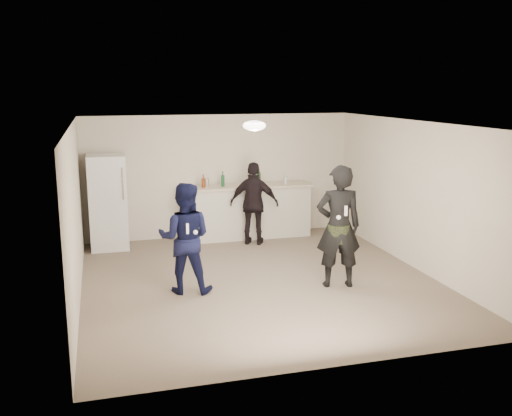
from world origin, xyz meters
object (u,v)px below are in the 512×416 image
object	(u,v)px
fridge	(108,202)
man	(185,238)
spectator	(254,204)
counter	(246,212)
woman	(338,226)
shaker	(207,182)

from	to	relation	value
fridge	man	size ratio (longest dim) A/B	1.08
man	spectator	xyz separation A→B (m)	(1.70, 2.31, -0.02)
counter	spectator	distance (m)	0.61
woman	spectator	xyz separation A→B (m)	(-0.61, 2.68, -0.14)
woman	spectator	distance (m)	2.75
woman	shaker	bearing A→B (deg)	-56.03
shaker	spectator	xyz separation A→B (m)	(0.82, -0.61, -0.36)
fridge	shaker	bearing A→B (deg)	4.31
man	woman	world-z (taller)	woman
man	counter	bearing A→B (deg)	-103.55
woman	spectator	world-z (taller)	woman
shaker	spectator	size ratio (longest dim) A/B	0.10
fridge	woman	xyz separation A→B (m)	(3.37, -3.15, 0.05)
fridge	woman	bearing A→B (deg)	-43.07
counter	woman	distance (m)	3.31
fridge	spectator	bearing A→B (deg)	-9.62
fridge	spectator	distance (m)	2.80
man	woman	bearing A→B (deg)	-172.15
shaker	man	size ratio (longest dim) A/B	0.10
shaker	man	distance (m)	3.07
woman	spectator	size ratio (longest dim) A/B	1.17
shaker	woman	size ratio (longest dim) A/B	0.09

